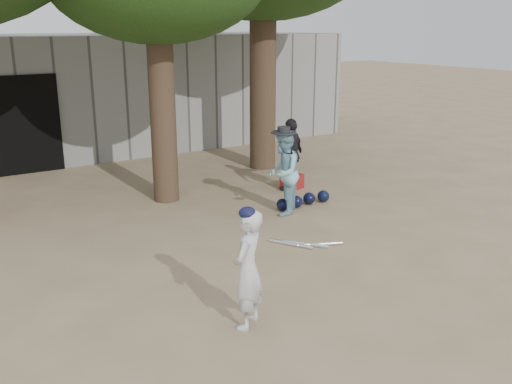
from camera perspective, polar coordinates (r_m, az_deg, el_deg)
ground at (r=7.41m, az=0.27°, el=-9.64°), size 70.00×70.00×0.00m
boy_player at (r=6.28m, az=-0.84°, el=-7.75°), size 0.59×0.56×1.36m
spectator_blue at (r=10.02m, az=2.74°, el=1.93°), size 0.92×0.92×1.50m
spectator_dark at (r=11.51m, az=3.56°, el=3.74°), size 0.93×0.73×1.47m
red_bag at (r=11.73m, az=3.61°, el=1.04°), size 0.49×0.43×0.30m
back_building at (r=16.42m, az=-19.99°, el=9.31°), size 16.00×5.24×3.00m
helmet_row at (r=10.63m, az=4.74°, el=-0.82°), size 1.19×0.28×0.23m
bat_pile at (r=8.78m, az=4.97°, el=-5.21°), size 0.90×0.74×0.06m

